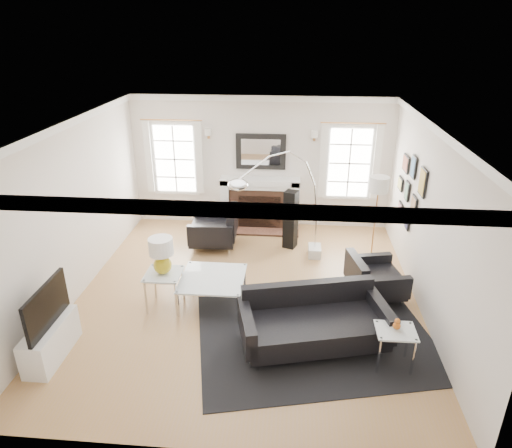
# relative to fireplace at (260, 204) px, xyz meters

# --- Properties ---
(floor) EXTENTS (6.00, 6.00, 0.00)m
(floor) POSITION_rel_fireplace_xyz_m (0.00, -2.79, -0.54)
(floor) COLOR #A97C47
(floor) RESTS_ON ground
(back_wall) EXTENTS (5.50, 0.04, 2.80)m
(back_wall) POSITION_rel_fireplace_xyz_m (0.00, 0.21, 0.86)
(back_wall) COLOR silver
(back_wall) RESTS_ON floor
(front_wall) EXTENTS (5.50, 0.04, 2.80)m
(front_wall) POSITION_rel_fireplace_xyz_m (0.00, -5.79, 0.86)
(front_wall) COLOR silver
(front_wall) RESTS_ON floor
(left_wall) EXTENTS (0.04, 6.00, 2.80)m
(left_wall) POSITION_rel_fireplace_xyz_m (-2.75, -2.79, 0.86)
(left_wall) COLOR silver
(left_wall) RESTS_ON floor
(right_wall) EXTENTS (0.04, 6.00, 2.80)m
(right_wall) POSITION_rel_fireplace_xyz_m (2.75, -2.79, 0.86)
(right_wall) COLOR silver
(right_wall) RESTS_ON floor
(ceiling) EXTENTS (5.50, 6.00, 0.02)m
(ceiling) POSITION_rel_fireplace_xyz_m (0.00, -2.79, 2.26)
(ceiling) COLOR white
(ceiling) RESTS_ON back_wall
(crown_molding) EXTENTS (5.50, 6.00, 0.12)m
(crown_molding) POSITION_rel_fireplace_xyz_m (0.00, -2.79, 2.20)
(crown_molding) COLOR white
(crown_molding) RESTS_ON back_wall
(fireplace) EXTENTS (1.70, 0.69, 1.11)m
(fireplace) POSITION_rel_fireplace_xyz_m (0.00, 0.00, 0.00)
(fireplace) COLOR white
(fireplace) RESTS_ON floor
(mantel_mirror) EXTENTS (1.05, 0.07, 0.75)m
(mantel_mirror) POSITION_rel_fireplace_xyz_m (0.00, 0.16, 1.11)
(mantel_mirror) COLOR black
(mantel_mirror) RESTS_ON back_wall
(window_left) EXTENTS (1.24, 0.15, 1.62)m
(window_left) POSITION_rel_fireplace_xyz_m (-1.85, 0.16, 0.92)
(window_left) COLOR white
(window_left) RESTS_ON back_wall
(window_right) EXTENTS (1.24, 0.15, 1.62)m
(window_right) POSITION_rel_fireplace_xyz_m (1.85, 0.16, 0.92)
(window_right) COLOR white
(window_right) RESTS_ON back_wall
(gallery_wall) EXTENTS (0.04, 1.73, 1.29)m
(gallery_wall) POSITION_rel_fireplace_xyz_m (2.72, -1.50, 0.99)
(gallery_wall) COLOR black
(gallery_wall) RESTS_ON right_wall
(tv_unit) EXTENTS (0.35, 1.00, 1.09)m
(tv_unit) POSITION_rel_fireplace_xyz_m (-2.44, -4.49, -0.21)
(tv_unit) COLOR white
(tv_unit) RESTS_ON floor
(area_rug) EXTENTS (3.80, 3.38, 0.01)m
(area_rug) POSITION_rel_fireplace_xyz_m (1.05, -3.63, -0.54)
(area_rug) COLOR black
(area_rug) RESTS_ON floor
(sofa) EXTENTS (2.17, 1.37, 0.66)m
(sofa) POSITION_rel_fireplace_xyz_m (1.04, -3.91, -0.19)
(sofa) COLOR black
(sofa) RESTS_ON floor
(armchair_left) EXTENTS (0.93, 1.03, 0.67)m
(armchair_left) POSITION_rel_fireplace_xyz_m (-0.79, -1.02, -0.17)
(armchair_left) COLOR black
(armchair_left) RESTS_ON floor
(armchair_right) EXTENTS (0.98, 1.05, 0.61)m
(armchair_right) POSITION_rel_fireplace_xyz_m (2.03, -2.66, -0.20)
(armchair_right) COLOR black
(armchair_right) RESTS_ON floor
(coffee_table) EXTENTS (1.00, 1.00, 0.44)m
(coffee_table) POSITION_rel_fireplace_xyz_m (-0.52, -3.00, -0.13)
(coffee_table) COLOR silver
(coffee_table) RESTS_ON floor
(side_table_left) EXTENTS (0.55, 0.55, 0.60)m
(side_table_left) POSITION_rel_fireplace_xyz_m (-1.24, -3.20, -0.05)
(side_table_left) COLOR silver
(side_table_left) RESTS_ON floor
(nesting_table) EXTENTS (0.50, 0.42, 0.55)m
(nesting_table) POSITION_rel_fireplace_xyz_m (2.07, -4.28, -0.11)
(nesting_table) COLOR silver
(nesting_table) RESTS_ON floor
(gourd_lamp) EXTENTS (0.37, 0.37, 0.59)m
(gourd_lamp) POSITION_rel_fireplace_xyz_m (-1.24, -3.20, 0.40)
(gourd_lamp) COLOR gold
(gourd_lamp) RESTS_ON side_table_left
(orange_vase) EXTENTS (0.10, 0.10, 0.16)m
(orange_vase) POSITION_rel_fireplace_xyz_m (2.07, -4.28, 0.10)
(orange_vase) COLOR #C56019
(orange_vase) RESTS_ON nesting_table
(arc_floor_lamp) EXTENTS (1.60, 1.48, 2.26)m
(arc_floor_lamp) POSITION_rel_fireplace_xyz_m (0.50, -1.83, 0.68)
(arc_floor_lamp) COLOR white
(arc_floor_lamp) RESTS_ON floor
(stick_floor_lamp) EXTENTS (0.34, 0.34, 1.68)m
(stick_floor_lamp) POSITION_rel_fireplace_xyz_m (2.20, -1.43, 0.91)
(stick_floor_lamp) COLOR #C48344
(stick_floor_lamp) RESTS_ON floor
(speaker_tower) EXTENTS (0.31, 0.31, 1.18)m
(speaker_tower) POSITION_rel_fireplace_xyz_m (0.67, -0.92, 0.05)
(speaker_tower) COLOR black
(speaker_tower) RESTS_ON floor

